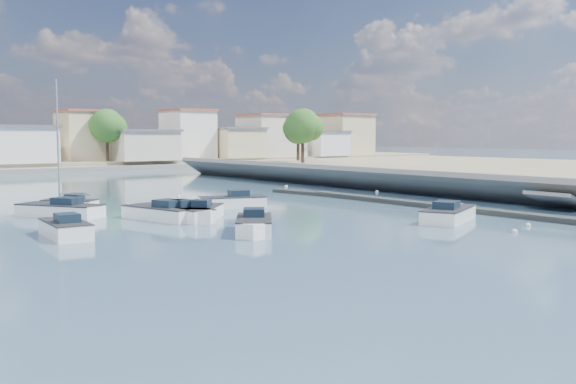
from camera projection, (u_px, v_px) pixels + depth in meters
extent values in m
plane|color=#345569|center=(160.00, 187.00, 65.79)|extent=(400.00, 400.00, 0.00)
cube|color=slate|center=(495.00, 186.00, 55.54)|extent=(5.00, 90.00, 1.80)
cube|color=slate|center=(463.00, 188.00, 52.91)|extent=(4.17, 90.00, 2.86)
cube|color=slate|center=(565.00, 204.00, 45.74)|extent=(5.31, 3.50, 1.94)
cube|color=black|center=(435.00, 206.00, 46.27)|extent=(1.00, 26.00, 0.35)
cube|color=black|center=(307.00, 193.00, 57.05)|extent=(2.00, 8.05, 0.30)
cube|color=gray|center=(20.00, 163.00, 106.88)|extent=(160.00, 40.00, 1.40)
cube|color=slate|center=(61.00, 170.00, 90.29)|extent=(160.00, 2.50, 0.80)
cube|color=white|center=(21.00, 145.00, 91.52)|extent=(8.50, 8.50, 5.00)
cube|color=#595960|center=(20.00, 126.00, 91.29)|extent=(9.01, 9.01, 0.35)
cube|color=beige|center=(82.00, 136.00, 99.84)|extent=(6.50, 7.50, 7.50)
cube|color=#99513D|center=(82.00, 111.00, 99.49)|extent=(6.89, 7.95, 0.35)
cube|color=beige|center=(141.00, 146.00, 101.64)|extent=(9.50, 9.00, 4.50)
cube|color=#595960|center=(141.00, 131.00, 101.43)|extent=(10.07, 9.54, 0.35)
cube|color=white|center=(188.00, 135.00, 109.92)|extent=(7.00, 8.00, 8.00)
cube|color=#99513D|center=(188.00, 110.00, 109.55)|extent=(7.42, 8.48, 0.35)
cube|color=beige|center=(234.00, 143.00, 113.31)|extent=(8.00, 9.00, 5.00)
cube|color=#595960|center=(234.00, 128.00, 113.07)|extent=(8.48, 9.54, 0.35)
cube|color=beige|center=(272.00, 136.00, 119.43)|extent=(10.50, 8.50, 7.50)
cube|color=#99513D|center=(271.00, 115.00, 119.09)|extent=(11.13, 9.01, 0.35)
cube|color=white|center=(323.00, 144.00, 124.64)|extent=(7.50, 7.50, 4.50)
cube|color=#595960|center=(323.00, 132.00, 124.43)|extent=(7.95, 7.95, 0.35)
cube|color=beige|center=(343.00, 135.00, 131.70)|extent=(9.00, 9.50, 8.00)
cube|color=#99513D|center=(344.00, 115.00, 131.34)|extent=(9.54, 10.07, 0.35)
cylinder|color=#38281E|center=(107.00, 149.00, 97.26)|extent=(0.44, 0.44, 3.60)
sphere|color=#214A18|center=(107.00, 126.00, 96.95)|extent=(5.12, 5.12, 5.12)
sphere|color=#214A18|center=(114.00, 127.00, 97.05)|extent=(3.84, 3.84, 3.84)
sphere|color=#214A18|center=(100.00, 125.00, 96.83)|extent=(3.52, 3.52, 3.52)
cylinder|color=#38281E|center=(191.00, 149.00, 109.34)|extent=(0.44, 0.44, 3.15)
sphere|color=#214A18|center=(191.00, 131.00, 109.06)|extent=(4.48, 4.48, 4.48)
sphere|color=#214A18|center=(197.00, 132.00, 109.15)|extent=(3.36, 3.36, 3.36)
sphere|color=#214A18|center=(186.00, 130.00, 108.96)|extent=(3.08, 3.08, 3.08)
cylinder|color=#38281E|center=(270.00, 149.00, 118.25)|extent=(0.44, 0.44, 2.70)
sphere|color=#214A18|center=(270.00, 135.00, 118.01)|extent=(3.84, 3.84, 3.84)
sphere|color=#214A18|center=(275.00, 136.00, 118.09)|extent=(2.88, 2.88, 2.88)
sphere|color=#214A18|center=(267.00, 134.00, 117.93)|extent=(2.64, 2.64, 2.64)
cylinder|color=#38281E|center=(303.00, 150.00, 81.98)|extent=(0.44, 0.44, 3.15)
sphere|color=#214A18|center=(303.00, 126.00, 81.71)|extent=(4.48, 4.48, 4.48)
sphere|color=#214A18|center=(311.00, 128.00, 81.79)|extent=(3.36, 3.36, 3.36)
sphere|color=#214A18|center=(296.00, 125.00, 81.60)|extent=(3.08, 3.08, 3.08)
cylinder|color=#38281E|center=(298.00, 150.00, 89.16)|extent=(0.44, 0.44, 2.93)
sphere|color=#214A18|center=(298.00, 129.00, 88.90)|extent=(4.16, 4.16, 4.16)
sphere|color=#214A18|center=(305.00, 131.00, 88.98)|extent=(3.12, 3.12, 3.12)
sphere|color=#214A18|center=(293.00, 128.00, 88.81)|extent=(2.86, 2.86, 2.86)
cube|color=white|center=(65.00, 231.00, 33.09)|extent=(2.09, 4.59, 1.00)
cube|color=white|center=(56.00, 227.00, 34.70)|extent=(1.74, 1.74, 1.00)
cube|color=#262628|center=(65.00, 222.00, 33.05)|extent=(2.13, 4.59, 0.08)
cube|color=#152230|center=(67.00, 218.00, 32.66)|extent=(1.18, 1.42, 0.48)
cube|color=white|center=(203.00, 214.00, 40.26)|extent=(4.05, 4.06, 1.00)
cube|color=white|center=(210.00, 211.00, 41.98)|extent=(1.17, 1.17, 1.00)
cube|color=#262628|center=(203.00, 206.00, 40.21)|extent=(4.07, 4.08, 0.08)
cube|color=#152230|center=(202.00, 203.00, 39.79)|extent=(1.59, 1.59, 0.48)
cube|color=white|center=(232.00, 204.00, 46.68)|extent=(5.10, 3.28, 1.00)
cube|color=white|center=(204.00, 205.00, 46.04)|extent=(1.71, 1.71, 1.00)
cube|color=#262628|center=(232.00, 197.00, 46.63)|extent=(5.11, 3.32, 0.08)
cube|color=#152230|center=(239.00, 193.00, 46.76)|extent=(1.72, 1.53, 0.48)
cube|color=white|center=(254.00, 227.00, 34.61)|extent=(4.08, 4.73, 1.00)
cube|color=white|center=(254.00, 232.00, 32.70)|extent=(1.51, 1.51, 1.00)
cube|color=#262628|center=(254.00, 218.00, 34.57)|extent=(4.11, 4.76, 0.08)
cube|color=#152230|center=(254.00, 213.00, 34.99)|extent=(1.71, 1.76, 0.48)
cube|color=white|center=(163.00, 215.00, 40.05)|extent=(3.41, 5.82, 1.00)
cube|color=white|center=(139.00, 212.00, 41.50)|extent=(2.10, 2.10, 1.00)
cube|color=#262628|center=(163.00, 207.00, 40.00)|extent=(3.46, 5.83, 0.08)
cube|color=#152230|center=(168.00, 204.00, 39.64)|extent=(1.70, 1.91, 0.48)
cube|color=white|center=(70.00, 207.00, 44.35)|extent=(3.54, 3.69, 1.00)
cube|color=white|center=(49.00, 207.00, 44.62)|extent=(1.08, 1.08, 1.00)
cube|color=#262628|center=(70.00, 200.00, 44.30)|extent=(3.57, 3.71, 0.08)
cube|color=#152230|center=(74.00, 197.00, 44.22)|extent=(1.41, 1.42, 0.48)
cube|color=white|center=(186.00, 216.00, 39.51)|extent=(1.88, 4.26, 1.00)
cube|color=white|center=(203.00, 219.00, 38.18)|extent=(1.56, 1.56, 1.00)
cube|color=#262628|center=(186.00, 208.00, 39.47)|extent=(1.91, 4.26, 0.08)
cube|color=#152230|center=(183.00, 203.00, 39.75)|extent=(1.06, 1.32, 0.48)
cube|color=white|center=(449.00, 216.00, 39.30)|extent=(5.76, 4.10, 1.00)
cube|color=white|center=(458.00, 212.00, 41.31)|extent=(1.92, 1.92, 1.00)
cube|color=#262628|center=(449.00, 208.00, 39.26)|extent=(5.78, 4.14, 0.08)
cube|color=#152230|center=(446.00, 205.00, 38.77)|extent=(2.00, 1.85, 0.48)
cube|color=white|center=(60.00, 212.00, 41.44)|extent=(4.65, 5.89, 1.00)
cube|color=white|center=(29.00, 211.00, 42.33)|extent=(1.63, 1.63, 1.00)
cube|color=#262628|center=(60.00, 204.00, 41.40)|extent=(4.68, 5.91, 0.08)
cube|color=#152230|center=(67.00, 201.00, 41.17)|extent=(1.92, 2.09, 0.48)
cylinder|color=silver|center=(58.00, 142.00, 41.05)|extent=(0.12, 0.12, 8.00)
cylinder|color=silver|center=(75.00, 194.00, 40.91)|extent=(1.33, 2.08, 0.08)
sphere|color=white|center=(514.00, 232.00, 34.65)|extent=(0.33, 0.33, 0.33)
sphere|color=white|center=(440.00, 212.00, 43.50)|extent=(0.33, 0.33, 0.33)
sphere|color=white|center=(528.00, 226.00, 37.02)|extent=(0.33, 0.33, 0.33)
sphere|color=white|center=(377.00, 192.00, 59.21)|extent=(0.33, 0.33, 0.33)
sphere|color=white|center=(179.00, 197.00, 54.69)|extent=(0.33, 0.33, 0.33)
sphere|color=white|center=(286.00, 187.00, 65.53)|extent=(0.33, 0.33, 0.33)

